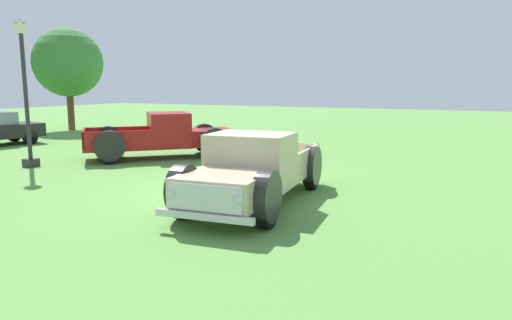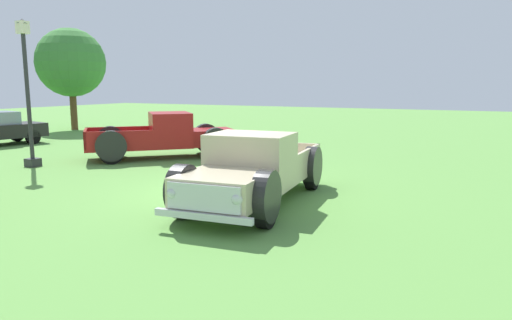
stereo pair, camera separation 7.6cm
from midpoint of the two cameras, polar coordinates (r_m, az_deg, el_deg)
The scene contains 5 objects.
ground_plane at distance 10.95m, azimuth -2.88°, elevation -3.80°, with size 80.00×80.00×0.00m, color #5B9342.
pickup_truck_foreground at distance 9.47m, azimuth -0.53°, elevation -1.45°, with size 5.03×2.34×1.49m.
pickup_truck_behind_right at distance 16.14m, azimuth -10.09°, elevation 2.91°, with size 4.78×4.80×1.53m.
lamp_post_near at distance 15.51m, azimuth -26.09°, elevation 7.62°, with size 0.36×0.36×4.36m.
oak_tree_east at distance 27.68m, azimuth -21.68°, elevation 11.00°, with size 3.69×3.69×5.50m.
Camera 2 is at (-9.22, -5.37, 2.46)m, focal length 32.64 mm.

